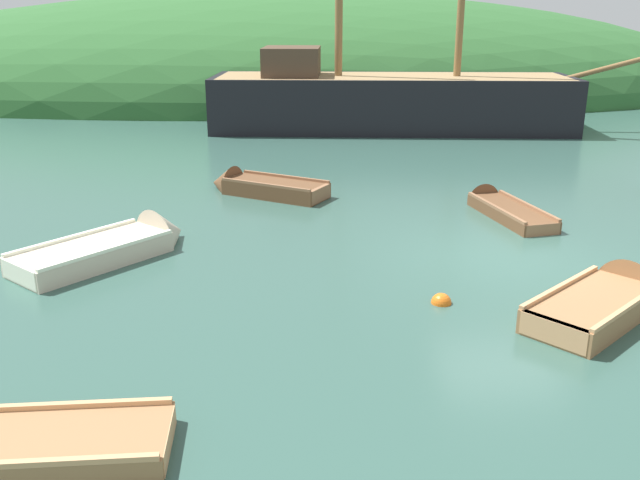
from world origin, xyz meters
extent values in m
plane|color=#33564C|center=(0.00, 0.00, 0.00)|extent=(120.00, 120.00, 0.00)
ellipsoid|color=#2D602D|center=(-5.31, 29.30, 0.00)|extent=(53.29, 23.59, 11.22)
cube|color=black|center=(-0.30, 15.20, 0.67)|extent=(14.45, 4.84, 2.93)
cube|color=#997A51|center=(-0.30, 15.20, 2.08)|extent=(13.86, 4.49, 0.10)
cylinder|color=olive|center=(7.98, 14.61, 2.43)|extent=(2.96, 0.41, 0.97)
cube|color=#4C3828|center=(-4.27, 15.48, 2.68)|extent=(2.38, 2.84, 1.10)
cube|color=brown|center=(-4.70, 4.92, 0.13)|extent=(2.88, 2.31, 0.51)
cone|color=brown|center=(-6.15, 5.77, 0.13)|extent=(1.11, 1.24, 1.04)
cube|color=#8E6242|center=(-3.58, 4.27, 0.21)|extent=(0.60, 0.92, 0.35)
cube|color=#8E6242|center=(-5.11, 5.16, 0.33)|extent=(0.67, 0.96, 0.05)
cube|color=#8E6242|center=(-4.29, 4.69, 0.33)|extent=(0.67, 0.96, 0.05)
cube|color=#8E6242|center=(-4.44, 5.37, 0.42)|extent=(2.32, 1.40, 0.07)
cube|color=#8E6242|center=(-4.95, 4.48, 0.42)|extent=(2.32, 1.40, 0.07)
cube|color=brown|center=(0.88, 2.68, 0.07)|extent=(1.49, 2.85, 0.39)
cone|color=brown|center=(0.51, 4.33, 0.07)|extent=(1.00, 0.85, 0.87)
cube|color=#8E6242|center=(1.16, 1.40, 0.13)|extent=(0.83, 0.30, 0.27)
cube|color=#8E6242|center=(0.78, 3.14, 0.21)|extent=(0.86, 0.36, 0.05)
cube|color=#8E6242|center=(0.98, 2.21, 0.21)|extent=(0.86, 0.36, 0.05)
cube|color=#8E6242|center=(1.29, 2.77, 0.30)|extent=(0.66, 2.61, 0.07)
cube|color=#8E6242|center=(0.47, 2.59, 0.30)|extent=(0.66, 2.61, 0.07)
cube|color=#9E7047|center=(-6.94, -6.08, 0.07)|extent=(2.69, 1.28, 0.38)
cube|color=tan|center=(-5.67, -6.02, 0.13)|extent=(0.17, 1.05, 0.27)
cube|color=tan|center=(-7.40, -6.11, 0.20)|extent=(0.23, 1.07, 0.05)
cube|color=tan|center=(-6.47, -6.06, 0.20)|extent=(0.23, 1.07, 0.05)
cube|color=tan|center=(-6.96, -5.54, 0.29)|extent=(2.59, 0.20, 0.07)
cube|color=tan|center=(-6.91, -6.62, 0.29)|extent=(2.59, 0.20, 0.07)
cube|color=#9E7047|center=(0.48, -2.88, 0.13)|extent=(2.65, 2.55, 0.51)
cone|color=#9E7047|center=(1.65, -1.83, 0.13)|extent=(1.22, 1.26, 1.12)
cube|color=tan|center=(-0.41, -3.69, 0.21)|extent=(0.80, 0.87, 0.36)
cube|color=tan|center=(0.81, -2.59, 0.33)|extent=(0.86, 0.93, 0.05)
cube|color=tan|center=(0.15, -3.18, 0.33)|extent=(0.86, 0.93, 0.05)
cube|color=tan|center=(0.85, -3.29, 0.42)|extent=(1.88, 1.70, 0.07)
cube|color=tan|center=(0.11, -2.47, 0.42)|extent=(1.88, 1.70, 0.07)
cube|color=beige|center=(-8.13, 0.01, 0.13)|extent=(2.92, 3.07, 0.50)
cone|color=beige|center=(-6.91, 1.39, 0.13)|extent=(1.39, 1.35, 1.22)
cube|color=white|center=(-9.08, -1.06, 0.21)|extent=(0.94, 0.85, 0.35)
cube|color=white|center=(-7.79, 0.40, 0.32)|extent=(1.00, 0.91, 0.05)
cube|color=white|center=(-8.47, -0.38, 0.32)|extent=(1.00, 0.91, 0.05)
cube|color=white|center=(-7.68, -0.39, 0.41)|extent=(1.98, 2.23, 0.07)
cube|color=white|center=(-8.58, 0.41, 0.41)|extent=(1.98, 2.23, 0.07)
sphere|color=orange|center=(-1.75, -2.12, 0.00)|extent=(0.34, 0.34, 0.34)
sphere|color=yellow|center=(-7.13, 2.18, 0.00)|extent=(0.33, 0.33, 0.33)
camera|label=1|loc=(-4.17, -12.67, 4.71)|focal=38.71mm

